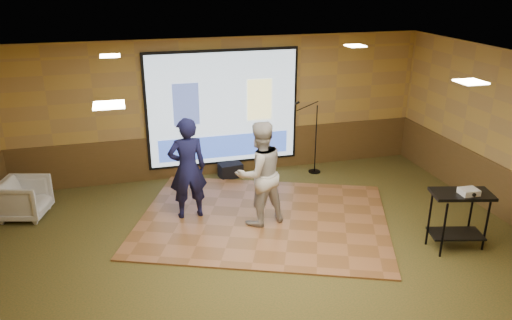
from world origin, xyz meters
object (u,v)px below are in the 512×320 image
object	(u,v)px
dance_floor	(263,219)
banquet_chair	(24,198)
av_table	(460,209)
player_right	(260,174)
duffel_bag	(231,170)
mic_stand	(313,152)
projector	(469,192)
player_left	(187,168)
projector_screen	(223,110)

from	to	relation	value
dance_floor	banquet_chair	bearing A→B (deg)	163.21
av_table	player_right	bearing A→B (deg)	150.51
dance_floor	banquet_chair	distance (m)	4.41
av_table	duffel_bag	bearing A→B (deg)	126.87
player_right	mic_stand	bearing A→B (deg)	-145.46
dance_floor	projector	bearing A→B (deg)	-32.93
player_left	player_right	size ratio (longest dim) A/B	1.00
player_left	mic_stand	world-z (taller)	player_left
player_right	projector	xyz separation A→B (m)	(2.94, -1.71, 0.06)
banquet_chair	duffel_bag	world-z (taller)	banquet_chair
av_table	duffel_bag	world-z (taller)	av_table
player_left	projector	bearing A→B (deg)	147.80
banquet_chair	dance_floor	bearing A→B (deg)	-91.57
dance_floor	projector_screen	bearing A→B (deg)	95.32
av_table	projector	distance (m)	0.35
dance_floor	av_table	distance (m)	3.36
dance_floor	projector	xyz separation A→B (m)	(2.83, -1.83, 1.02)
player_left	av_table	bearing A→B (deg)	148.33
banquet_chair	duffel_bag	distance (m)	4.16
player_left	player_right	bearing A→B (deg)	150.90
dance_floor	player_right	world-z (taller)	player_right
projector	duffel_bag	distance (m)	5.04
av_table	mic_stand	bearing A→B (deg)	106.40
projector	projector_screen	bearing A→B (deg)	128.44
player_right	banquet_chair	distance (m)	4.37
mic_stand	banquet_chair	bearing A→B (deg)	-174.51
projector	banquet_chair	size ratio (longest dim) A/B	0.34
projector_screen	player_right	world-z (taller)	projector_screen
projector_screen	dance_floor	size ratio (longest dim) A/B	0.74
player_right	duffel_bag	size ratio (longest dim) A/B	3.81
mic_stand	dance_floor	bearing A→B (deg)	-132.30
projector_screen	duffel_bag	xyz separation A→B (m)	(0.08, -0.25, -1.32)
player_left	mic_stand	xyz separation A→B (m)	(2.98, 1.47, -0.48)
player_left	projector	world-z (taller)	player_left
player_right	mic_stand	xyz separation A→B (m)	(1.80, 2.04, -0.48)
av_table	banquet_chair	xyz separation A→B (m)	(-6.99, 3.02, -0.33)
projector_screen	projector	bearing A→B (deg)	-54.10
projector	mic_stand	size ratio (longest dim) A/B	0.16
projector_screen	player_right	distance (m)	2.56
dance_floor	mic_stand	xyz separation A→B (m)	(1.70, 1.92, 0.48)
projector_screen	banquet_chair	xyz separation A→B (m)	(-3.99, -1.12, -1.11)
dance_floor	player_left	xyz separation A→B (m)	(-1.29, 0.45, 0.96)
player_left	duffel_bag	xyz separation A→B (m)	(1.14, 1.69, -0.82)
player_left	av_table	xyz separation A→B (m)	(4.06, -2.20, -0.28)
banquet_chair	duffel_bag	xyz separation A→B (m)	(4.06, 0.87, -0.21)
player_right	av_table	xyz separation A→B (m)	(2.88, -1.63, -0.28)
player_left	dance_floor	bearing A→B (deg)	157.54
banquet_chair	projector	bearing A→B (deg)	-98.58
projector_screen	dance_floor	bearing A→B (deg)	-84.68
projector_screen	av_table	xyz separation A→B (m)	(3.00, -4.14, -0.78)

